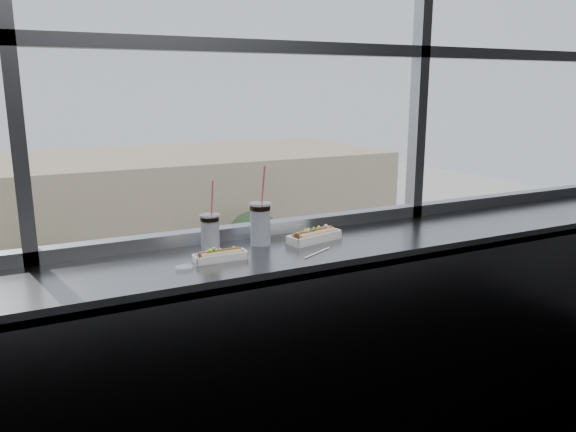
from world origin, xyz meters
name	(u,v)px	position (x,y,z in m)	size (l,w,h in m)	color
wall_back_lower	(254,338)	(0.00, 1.50, 0.55)	(6.00, 6.00, 0.00)	black
counter	(276,256)	(0.00, 1.23, 1.07)	(6.00, 0.55, 0.06)	gray
counter_fascia	(302,386)	(0.00, 0.97, 0.55)	(6.00, 0.04, 1.04)	gray
hotdog_tray_left	(220,255)	(-0.28, 1.19, 1.12)	(0.23, 0.08, 0.06)	white
hotdog_tray_right	(314,236)	(0.22, 1.27, 1.13)	(0.29, 0.15, 0.07)	white
soda_cup_left	(210,231)	(-0.28, 1.32, 1.20)	(0.09, 0.09, 0.33)	white
soda_cup_right	(260,222)	(-0.03, 1.34, 1.21)	(0.10, 0.10, 0.38)	white
loose_straw	(317,253)	(0.14, 1.09, 1.10)	(0.01, 0.01, 0.19)	white
wrapper	(184,267)	(-0.45, 1.14, 1.11)	(0.09, 0.06, 0.02)	silver
plaza_ground	(33,256)	(0.00, 45.00, -11.00)	(120.00, 120.00, 0.00)	beige
street_asphalt	(64,407)	(0.00, 21.50, -10.97)	(80.00, 10.00, 0.06)	black
far_sidewalk	(49,332)	(0.00, 29.50, -10.98)	(80.00, 6.00, 0.04)	beige
far_building	(32,220)	(0.00, 39.50, -7.00)	(50.00, 14.00, 8.00)	tan
car_near_e	(418,347)	(14.94, 17.50, -9.86)	(6.49, 2.71, 2.16)	navy
car_far_c	(260,304)	(10.57, 25.50, -9.89)	(6.30, 2.63, 2.10)	white
car_far_b	(58,343)	(0.21, 25.50, -9.94)	(5.97, 2.49, 1.99)	maroon
car_near_d	(295,379)	(8.57, 17.50, -9.86)	(6.45, 2.69, 2.15)	beige
pedestrian_c	(155,291)	(5.84, 30.00, -9.84)	(1.00, 0.75, 2.25)	#66605B
pedestrian_b	(10,321)	(-1.77, 29.34, -9.96)	(0.89, 0.67, 2.00)	#66605B
pedestrian_d	(192,287)	(8.06, 30.00, -9.97)	(0.88, 0.66, 1.98)	#66605B
tree_center	(48,276)	(0.23, 29.50, -7.88)	(2.95, 2.95, 4.60)	#47382B
tree_right	(254,239)	(11.98, 29.50, -7.32)	(3.47, 3.47, 5.42)	#47382B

